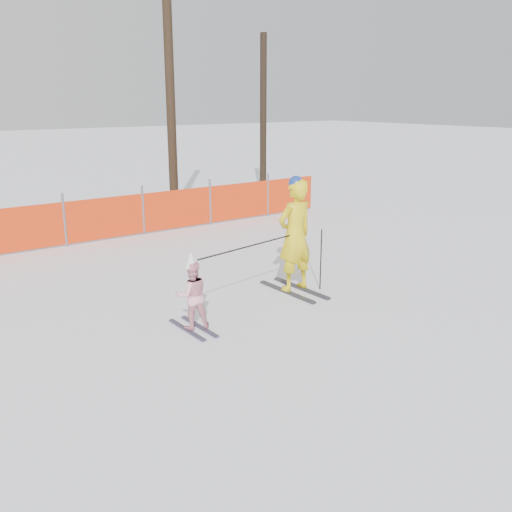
% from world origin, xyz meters
% --- Properties ---
extents(ground, '(120.00, 120.00, 0.00)m').
position_xyz_m(ground, '(0.00, 0.00, 0.00)').
color(ground, white).
rests_on(ground, ground).
extents(adult, '(0.74, 1.45, 2.08)m').
position_xyz_m(adult, '(1.29, 1.08, 1.04)').
color(adult, black).
rests_on(adult, ground).
extents(child, '(0.59, 0.99, 1.21)m').
position_xyz_m(child, '(-1.07, 0.66, 0.55)').
color(child, black).
rests_on(child, ground).
extents(ski_poles, '(2.70, 0.41, 1.11)m').
position_xyz_m(ski_poles, '(0.67, 0.87, 0.89)').
color(ski_poles, black).
rests_on(ski_poles, ground).
extents(safety_fence, '(15.72, 0.06, 1.25)m').
position_xyz_m(safety_fence, '(-1.10, 6.75, 0.56)').
color(safety_fence, '#595960').
rests_on(safety_fence, ground).
extents(tree_trunks, '(4.16, 0.82, 6.82)m').
position_xyz_m(tree_trunks, '(4.82, 9.45, 3.17)').
color(tree_trunks, black).
rests_on(tree_trunks, ground).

